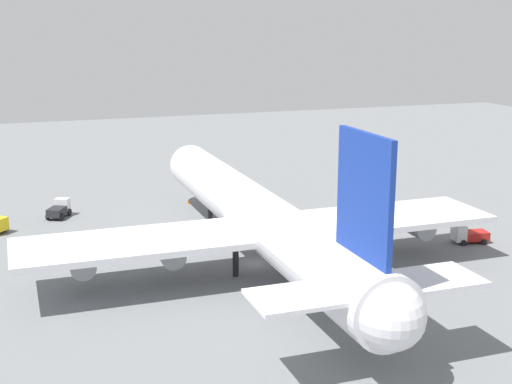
{
  "coord_description": "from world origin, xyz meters",
  "views": [
    {
      "loc": [
        -74.87,
        26.57,
        28.09
      ],
      "look_at": [
        0.0,
        0.0,
        8.84
      ],
      "focal_mm": 49.32,
      "sensor_mm": 36.0,
      "label": 1
    }
  ],
  "objects_px": {
    "cargo_airplane": "(257,216)",
    "fuel_truck": "(59,209)",
    "baggage_tug": "(468,234)",
    "safety_cone_nose": "(188,202)"
  },
  "relations": [
    {
      "from": "cargo_airplane",
      "to": "fuel_truck",
      "type": "relative_size",
      "value": 14.32
    },
    {
      "from": "cargo_airplane",
      "to": "baggage_tug",
      "type": "distance_m",
      "value": 29.3
    },
    {
      "from": "safety_cone_nose",
      "to": "cargo_airplane",
      "type": "bearing_deg",
      "value": -178.92
    },
    {
      "from": "cargo_airplane",
      "to": "baggage_tug",
      "type": "relative_size",
      "value": 13.92
    },
    {
      "from": "cargo_airplane",
      "to": "fuel_truck",
      "type": "height_order",
      "value": "cargo_airplane"
    },
    {
      "from": "fuel_truck",
      "to": "safety_cone_nose",
      "type": "bearing_deg",
      "value": -85.9
    },
    {
      "from": "fuel_truck",
      "to": "baggage_tug",
      "type": "bearing_deg",
      "value": -121.79
    },
    {
      "from": "cargo_airplane",
      "to": "safety_cone_nose",
      "type": "relative_size",
      "value": 105.2
    },
    {
      "from": "baggage_tug",
      "to": "safety_cone_nose",
      "type": "relative_size",
      "value": 7.56
    },
    {
      "from": "cargo_airplane",
      "to": "fuel_truck",
      "type": "bearing_deg",
      "value": 34.84
    }
  ]
}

